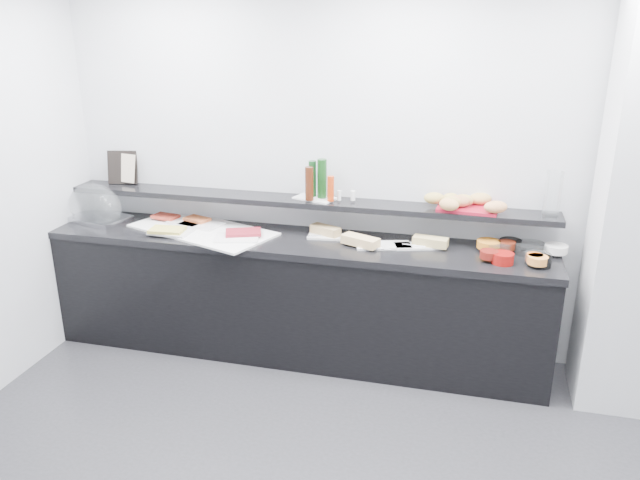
% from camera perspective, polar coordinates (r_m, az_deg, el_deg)
% --- Properties ---
extents(back_wall, '(5.00, 0.02, 2.70)m').
position_cam_1_polar(back_wall, '(4.46, 7.40, 6.06)').
color(back_wall, silver).
rests_on(back_wall, ground).
extents(buffet_cabinet, '(3.60, 0.60, 0.85)m').
position_cam_1_polar(buffet_cabinet, '(4.62, -2.25, -5.46)').
color(buffet_cabinet, black).
rests_on(buffet_cabinet, ground).
extents(counter_top, '(3.62, 0.62, 0.05)m').
position_cam_1_polar(counter_top, '(4.45, -2.33, -0.21)').
color(counter_top, black).
rests_on(counter_top, buffet_cabinet).
extents(wall_shelf, '(3.60, 0.25, 0.04)m').
position_cam_1_polar(wall_shelf, '(4.53, -1.75, 3.56)').
color(wall_shelf, black).
rests_on(wall_shelf, back_wall).
extents(cloche_base, '(0.50, 0.39, 0.04)m').
position_cam_1_polar(cloche_base, '(5.12, -19.50, 1.85)').
color(cloche_base, '#B2B3B9').
rests_on(cloche_base, counter_top).
extents(cloche_dome, '(0.58, 0.49, 0.34)m').
position_cam_1_polar(cloche_dome, '(5.09, -19.86, 2.95)').
color(cloche_dome, white).
rests_on(cloche_dome, cloche_base).
extents(linen_runner, '(1.19, 0.85, 0.01)m').
position_cam_1_polar(linen_runner, '(4.69, -10.70, 0.92)').
color(linen_runner, white).
rests_on(linen_runner, counter_top).
extents(platter_meat_a, '(0.30, 0.24, 0.01)m').
position_cam_1_polar(platter_meat_a, '(4.83, -12.22, 1.55)').
color(platter_meat_a, silver).
rests_on(platter_meat_a, linen_runner).
extents(food_meat_a, '(0.21, 0.15, 0.02)m').
position_cam_1_polar(food_meat_a, '(4.96, -13.94, 2.10)').
color(food_meat_a, maroon).
rests_on(food_meat_a, platter_meat_a).
extents(platter_salmon, '(0.35, 0.28, 0.01)m').
position_cam_1_polar(platter_salmon, '(4.77, -10.80, 1.42)').
color(platter_salmon, white).
rests_on(platter_salmon, linen_runner).
extents(food_salmon, '(0.22, 0.17, 0.02)m').
position_cam_1_polar(food_salmon, '(4.83, -11.17, 1.88)').
color(food_salmon, '#CE5A2A').
rests_on(food_salmon, platter_salmon).
extents(platter_cheese, '(0.31, 0.21, 0.01)m').
position_cam_1_polar(platter_cheese, '(4.65, -13.45, 0.74)').
color(platter_cheese, silver).
rests_on(platter_cheese, linen_runner).
extents(food_cheese, '(0.26, 0.18, 0.02)m').
position_cam_1_polar(food_cheese, '(4.63, -13.80, 0.90)').
color(food_cheese, '#D3C252').
rests_on(food_cheese, platter_cheese).
extents(platter_meat_b, '(0.35, 0.27, 0.01)m').
position_cam_1_polar(platter_meat_b, '(4.43, -7.62, 0.21)').
color(platter_meat_b, white).
rests_on(platter_meat_b, linen_runner).
extents(food_meat_b, '(0.29, 0.24, 0.02)m').
position_cam_1_polar(food_meat_b, '(4.48, -7.02, 0.70)').
color(food_meat_b, maroon).
rests_on(food_meat_b, platter_meat_b).
extents(sandwich_plate_left, '(0.32, 0.16, 0.01)m').
position_cam_1_polar(sandwich_plate_left, '(4.46, 0.84, 0.30)').
color(sandwich_plate_left, silver).
rests_on(sandwich_plate_left, counter_top).
extents(sandwich_food_left, '(0.24, 0.17, 0.06)m').
position_cam_1_polar(sandwich_food_left, '(4.48, 0.50, 0.91)').
color(sandwich_food_left, tan).
rests_on(sandwich_food_left, sandwich_plate_left).
extents(tongs_left, '(0.14, 0.09, 0.01)m').
position_cam_1_polar(tongs_left, '(4.45, -0.25, 0.43)').
color(tongs_left, '#B2B3B9').
rests_on(tongs_left, sandwich_plate_left).
extents(sandwich_plate_mid, '(0.41, 0.26, 0.01)m').
position_cam_1_polar(sandwich_plate_mid, '(4.31, 5.81, -0.49)').
color(sandwich_plate_mid, white).
rests_on(sandwich_plate_mid, counter_top).
extents(sandwich_food_mid, '(0.28, 0.20, 0.06)m').
position_cam_1_polar(sandwich_food_mid, '(4.28, 3.71, -0.07)').
color(sandwich_food_mid, '#DEB374').
rests_on(sandwich_food_mid, sandwich_plate_mid).
extents(tongs_mid, '(0.16, 0.01, 0.01)m').
position_cam_1_polar(tongs_mid, '(4.22, 5.46, -0.79)').
color(tongs_mid, silver).
rests_on(tongs_mid, sandwich_plate_mid).
extents(sandwich_plate_right, '(0.34, 0.22, 0.01)m').
position_cam_1_polar(sandwich_plate_right, '(4.33, 8.98, -0.55)').
color(sandwich_plate_right, white).
rests_on(sandwich_plate_right, counter_top).
extents(sandwich_food_right, '(0.25, 0.12, 0.06)m').
position_cam_1_polar(sandwich_food_right, '(4.32, 10.06, -0.14)').
color(sandwich_food_right, tan).
rests_on(sandwich_food_right, sandwich_plate_right).
extents(tongs_right, '(0.16, 0.03, 0.01)m').
position_cam_1_polar(tongs_right, '(4.30, 8.59, -0.50)').
color(tongs_right, silver).
rests_on(tongs_right, sandwich_plate_right).
extents(bowl_glass_fruit, '(0.23, 0.23, 0.07)m').
position_cam_1_polar(bowl_glass_fruit, '(4.34, 15.90, -0.64)').
color(bowl_glass_fruit, silver).
rests_on(bowl_glass_fruit, counter_top).
extents(fill_glass_fruit, '(0.20, 0.20, 0.05)m').
position_cam_1_polar(fill_glass_fruit, '(4.35, 15.16, -0.37)').
color(fill_glass_fruit, orange).
rests_on(fill_glass_fruit, bowl_glass_fruit).
extents(bowl_black_jam, '(0.16, 0.16, 0.07)m').
position_cam_1_polar(bowl_black_jam, '(4.42, 17.01, -0.41)').
color(bowl_black_jam, black).
rests_on(bowl_black_jam, counter_top).
extents(fill_black_jam, '(0.13, 0.13, 0.05)m').
position_cam_1_polar(fill_black_jam, '(4.36, 16.71, -0.45)').
color(fill_black_jam, '#611D0D').
rests_on(fill_black_jam, bowl_black_jam).
extents(bowl_glass_cream, '(0.22, 0.22, 0.07)m').
position_cam_1_polar(bowl_glass_cream, '(4.38, 18.66, -0.75)').
color(bowl_glass_cream, silver).
rests_on(bowl_glass_cream, counter_top).
extents(fill_glass_cream, '(0.20, 0.20, 0.05)m').
position_cam_1_polar(fill_glass_cream, '(4.40, 20.78, -0.74)').
color(fill_glass_cream, white).
rests_on(fill_glass_cream, bowl_glass_cream).
extents(bowl_red_jam, '(0.15, 0.15, 0.07)m').
position_cam_1_polar(bowl_red_jam, '(4.16, 16.36, -1.60)').
color(bowl_red_jam, maroon).
rests_on(bowl_red_jam, counter_top).
extents(fill_red_jam, '(0.13, 0.13, 0.05)m').
position_cam_1_polar(fill_red_jam, '(4.16, 15.20, -1.28)').
color(fill_red_jam, '#60130D').
rests_on(fill_red_jam, bowl_red_jam).
extents(bowl_glass_salmon, '(0.19, 0.19, 0.07)m').
position_cam_1_polar(bowl_glass_salmon, '(4.21, 19.29, -1.64)').
color(bowl_glass_salmon, silver).
rests_on(bowl_glass_salmon, counter_top).
extents(fill_glass_salmon, '(0.17, 0.17, 0.05)m').
position_cam_1_polar(fill_glass_salmon, '(4.16, 19.28, -1.74)').
color(fill_glass_salmon, orange).
rests_on(fill_glass_salmon, bowl_glass_salmon).
extents(bowl_black_fruit, '(0.12, 0.12, 0.07)m').
position_cam_1_polar(bowl_black_fruit, '(4.18, 19.73, -1.87)').
color(bowl_black_fruit, black).
rests_on(bowl_black_fruit, counter_top).
extents(fill_black_fruit, '(0.11, 0.11, 0.05)m').
position_cam_1_polar(fill_black_fruit, '(4.19, 19.04, -1.56)').
color(fill_black_fruit, orange).
rests_on(fill_black_fruit, bowl_black_fruit).
extents(framed_print, '(0.24, 0.12, 0.26)m').
position_cam_1_polar(framed_print, '(5.16, -17.61, 6.35)').
color(framed_print, black).
rests_on(framed_print, wall_shelf).
extents(print_art, '(0.20, 0.08, 0.22)m').
position_cam_1_polar(print_art, '(5.13, -17.40, 6.30)').
color(print_art, '#CFB095').
rests_on(print_art, framed_print).
extents(condiment_tray, '(0.33, 0.26, 0.01)m').
position_cam_1_polar(condiment_tray, '(4.52, -0.43, 3.85)').
color(condiment_tray, white).
rests_on(condiment_tray, wall_shelf).
extents(bottle_green_a, '(0.06, 0.06, 0.26)m').
position_cam_1_polar(bottle_green_a, '(4.51, -0.70, 5.63)').
color(bottle_green_a, '#0F3715').
rests_on(bottle_green_a, condiment_tray).
extents(bottle_brown, '(0.07, 0.07, 0.24)m').
position_cam_1_polar(bottle_brown, '(4.41, -0.98, 5.17)').
color(bottle_brown, '#3E190B').
rests_on(bottle_brown, condiment_tray).
extents(bottle_green_b, '(0.09, 0.09, 0.28)m').
position_cam_1_polar(bottle_green_b, '(4.47, 0.18, 5.64)').
color(bottle_green_b, '#103D13').
rests_on(bottle_green_b, condiment_tray).
extents(bottle_hot, '(0.06, 0.06, 0.18)m').
position_cam_1_polar(bottle_hot, '(4.40, 0.98, 4.72)').
color(bottle_hot, '#BD340D').
rests_on(bottle_hot, condiment_tray).
extents(shaker_salt, '(0.04, 0.04, 0.07)m').
position_cam_1_polar(shaker_salt, '(4.43, 3.04, 4.07)').
color(shaker_salt, white).
rests_on(shaker_salt, condiment_tray).
extents(shaker_pepper, '(0.04, 0.04, 0.07)m').
position_cam_1_polar(shaker_pepper, '(4.43, 1.77, 4.09)').
color(shaker_pepper, white).
rests_on(shaker_pepper, condiment_tray).
extents(bread_tray, '(0.42, 0.31, 0.02)m').
position_cam_1_polar(bread_tray, '(4.39, 13.36, 2.89)').
color(bread_tray, maroon).
rests_on(bread_tray, wall_shelf).
extents(bread_roll_nw, '(0.15, 0.11, 0.08)m').
position_cam_1_polar(bread_roll_nw, '(4.38, 10.39, 3.78)').
color(bread_roll_nw, '#B79845').
rests_on(bread_roll_nw, bread_tray).
extents(bread_roll_n, '(0.14, 0.11, 0.08)m').
position_cam_1_polar(bread_roll_n, '(4.39, 11.85, 3.71)').
color(bread_roll_n, tan).
rests_on(bread_roll_n, bread_tray).
extents(bread_roll_ne, '(0.18, 0.13, 0.08)m').
position_cam_1_polar(bread_roll_ne, '(4.44, 14.44, 3.68)').
color(bread_roll_ne, tan).
rests_on(bread_roll_ne, bread_tray).
extents(bread_roll_sw, '(0.17, 0.15, 0.08)m').
position_cam_1_polar(bread_roll_sw, '(4.30, 11.85, 3.36)').
color(bread_roll_sw, '#B38D44').
rests_on(bread_roll_sw, bread_tray).
extents(bread_roll_s, '(0.16, 0.12, 0.08)m').
position_cam_1_polar(bread_roll_s, '(4.25, 11.71, 3.18)').
color(bread_roll_s, tan).
rests_on(bread_roll_s, bread_tray).
extents(bread_roll_se, '(0.18, 0.15, 0.08)m').
position_cam_1_polar(bread_roll_se, '(4.27, 15.77, 2.92)').
color(bread_roll_se, '#D38950').
rests_on(bread_roll_se, bread_tray).
extents(bread_roll_midw, '(0.17, 0.13, 0.08)m').
position_cam_1_polar(bread_roll_midw, '(4.34, 12.61, 3.49)').
color(bread_roll_midw, '#B97546').
rests_on(bread_roll_midw, bread_tray).
extents(bread_roll_mide, '(0.15, 0.11, 0.08)m').
position_cam_1_polar(bread_roll_mide, '(4.37, 12.97, 3.57)').
color(bread_roll_mide, tan).
rests_on(bread_roll_mide, bread_tray).
extents(carafe, '(0.11, 0.11, 0.30)m').
position_cam_1_polar(carafe, '(4.35, 20.51, 3.96)').
color(carafe, silver).
rests_on(carafe, wall_shelf).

